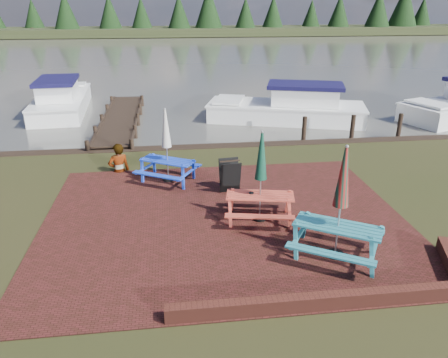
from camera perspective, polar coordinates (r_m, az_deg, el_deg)
name	(u,v)px	position (r m, az deg, el deg)	size (l,w,h in m)	color
ground	(230,240)	(10.16, 0.82, -7.96)	(120.00, 120.00, 0.00)	black
paving	(225,220)	(11.02, 0.10, -5.31)	(9.00, 7.50, 0.02)	#331610
brick_wall	(364,291)	(8.69, 17.77, -13.82)	(6.21, 1.79, 0.30)	#4C1E16
water	(180,55)	(45.99, -5.81, 15.80)	(120.00, 60.00, 0.02)	#44413A
far_treeline	(173,13)	(74.72, -6.66, 20.75)	(120.00, 10.00, 8.10)	black
picnic_table_teal	(339,221)	(9.42, 14.74, -5.28)	(2.37, 2.30, 2.49)	teal
picnic_table_red	(260,191)	(10.71, 4.76, -1.54)	(1.91, 1.77, 2.29)	#C04231
picnic_table_blue	(167,157)	(13.18, -7.42, 2.91)	(2.11, 2.05, 2.24)	blue
chalkboard	(230,176)	(12.44, 0.76, 0.44)	(0.60, 0.61, 0.94)	black
jetty	(121,118)	(20.71, -13.35, 7.71)	(1.76, 9.08, 1.00)	black
boat_jetty	(62,101)	(23.96, -20.46, 9.54)	(2.84, 6.97, 1.98)	white
boat_near	(289,109)	(20.98, 8.50, 9.03)	(7.66, 4.49, 1.96)	white
person	(117,144)	(14.16, -13.83, 4.44)	(0.68, 0.45, 1.87)	gray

